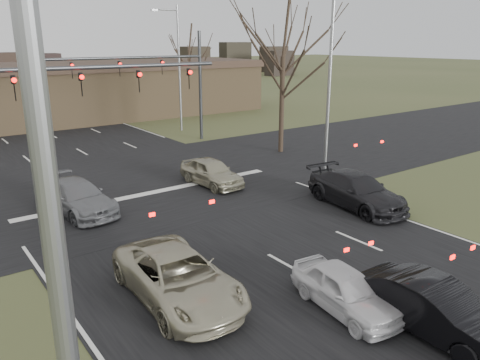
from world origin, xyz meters
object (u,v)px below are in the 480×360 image
(car_white_sedan, at_px, (345,290))
(car_grey_ahead, at_px, (77,197))
(car_black_hatch, at_px, (435,309))
(streetlight_right_near, at_px, (327,75))
(car_silver_suv, at_px, (178,277))
(streetlight_right_far, at_px, (177,63))
(building, at_px, (50,93))
(streetlight_left, at_px, (81,267))
(car_silver_ahead, at_px, (211,172))
(mast_arm_far, at_px, (166,74))
(mast_arm_near, at_px, (32,98))
(car_charcoal_sedan, at_px, (357,190))

(car_white_sedan, distance_m, car_grey_ahead, 12.83)
(car_white_sedan, height_order, car_black_hatch, car_black_hatch)
(streetlight_right_near, distance_m, car_black_hatch, 15.37)
(car_silver_suv, bearing_deg, streetlight_right_far, 63.01)
(building, bearing_deg, car_grey_ahead, -103.24)
(streetlight_left, xyz_separation_m, streetlight_right_far, (18.14, 31.00, 0.00))
(car_silver_ahead, bearing_deg, car_silver_suv, -129.68)
(mast_arm_far, distance_m, car_grey_ahead, 15.25)
(mast_arm_near, xyz_separation_m, car_grey_ahead, (1.23, -0.50, -4.36))
(mast_arm_far, bearing_deg, car_silver_suv, -117.48)
(building, distance_m, car_black_hatch, 40.05)
(streetlight_left, bearing_deg, car_grey_ahead, 73.71)
(car_silver_ahead, bearing_deg, streetlight_left, -127.50)
(mast_arm_far, distance_m, streetlight_right_far, 5.12)
(mast_arm_near, distance_m, mast_arm_far, 15.17)
(mast_arm_near, height_order, car_black_hatch, mast_arm_near)
(car_black_hatch, distance_m, car_silver_ahead, 14.57)
(car_silver_ahead, bearing_deg, car_white_sedan, -107.67)
(car_silver_suv, xyz_separation_m, car_silver_ahead, (7.00, 8.96, -0.01))
(streetlight_right_near, height_order, car_grey_ahead, streetlight_right_near)
(mast_arm_near, distance_m, car_charcoal_sedan, 14.49)
(streetlight_right_near, height_order, car_silver_suv, streetlight_right_near)
(streetlight_right_near, distance_m, car_grey_ahead, 13.94)
(building, height_order, streetlight_right_near, streetlight_right_near)
(car_charcoal_sedan, relative_size, car_grey_ahead, 1.08)
(streetlight_right_far, height_order, car_silver_suv, streetlight_right_far)
(building, height_order, streetlight_left, streetlight_left)
(car_black_hatch, xyz_separation_m, car_silver_ahead, (2.50, 14.36, 0.00))
(building, height_order, car_white_sedan, building)
(mast_arm_far, xyz_separation_m, streetlight_right_far, (3.14, 4.00, 0.57))
(streetlight_right_near, distance_m, car_silver_ahead, 7.96)
(mast_arm_near, height_order, car_charcoal_sedan, mast_arm_near)
(car_white_sedan, xyz_separation_m, car_silver_ahead, (3.50, 12.23, 0.09))
(mast_arm_near, height_order, car_silver_ahead, mast_arm_near)
(car_silver_suv, height_order, car_black_hatch, car_silver_suv)
(building, xyz_separation_m, car_grey_ahead, (-6.00, -25.50, -1.96))
(streetlight_left, height_order, car_charcoal_sedan, streetlight_left)
(streetlight_right_near, relative_size, streetlight_right_far, 1.00)
(car_charcoal_sedan, xyz_separation_m, car_silver_ahead, (-3.50, 6.73, -0.06))
(car_silver_ahead, bearing_deg, car_charcoal_sedan, -64.20)
(car_charcoal_sedan, distance_m, car_grey_ahead, 12.53)
(building, bearing_deg, mast_arm_far, -74.42)
(mast_arm_near, height_order, car_grey_ahead, mast_arm_near)
(streetlight_right_far, xyz_separation_m, car_silver_ahead, (-6.32, -14.61, -4.88))
(car_silver_suv, bearing_deg, car_black_hatch, -47.68)
(car_silver_suv, bearing_deg, car_charcoal_sedan, 14.51)
(streetlight_right_far, bearing_deg, mast_arm_far, -128.11)
(building, distance_m, streetlight_right_near, 28.97)
(car_silver_suv, height_order, car_white_sedan, car_silver_suv)
(streetlight_left, distance_m, streetlight_right_far, 35.92)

